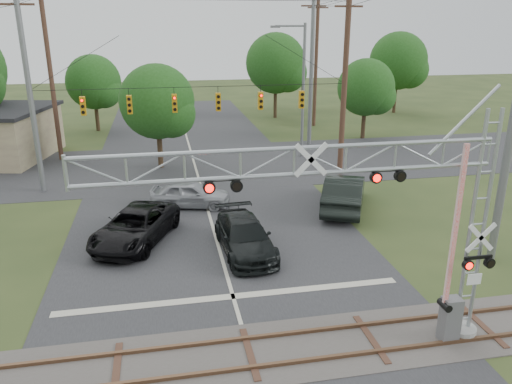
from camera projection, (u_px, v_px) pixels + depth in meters
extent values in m
cube|color=#2A2A2D|center=(218.00, 247.00, 22.88)|extent=(14.00, 90.00, 0.02)
cube|color=#2A2A2D|center=(195.00, 165.00, 35.89)|extent=(90.00, 12.00, 0.02)
cube|color=#45403C|center=(250.00, 354.00, 15.45)|extent=(90.00, 3.20, 0.05)
cube|color=brown|center=(254.00, 367.00, 14.75)|extent=(90.00, 0.12, 0.14)
cube|color=brown|center=(246.00, 339.00, 16.09)|extent=(90.00, 0.12, 0.14)
cylinder|color=gray|center=(461.00, 331.00, 16.40)|extent=(0.93, 0.93, 0.31)
cube|color=silver|center=(474.00, 279.00, 15.43)|extent=(0.47, 0.03, 0.36)
cube|color=slate|center=(450.00, 320.00, 15.89)|extent=(0.57, 0.47, 1.56)
cube|color=red|center=(455.00, 229.00, 14.82)|extent=(0.15, 0.09, 5.19)
cylinder|color=slate|center=(30.00, 96.00, 28.59)|extent=(0.32, 0.32, 11.50)
cylinder|color=#462C20|center=(344.00, 88.00, 32.04)|extent=(0.36, 0.36, 11.50)
cylinder|color=black|center=(196.00, 87.00, 30.22)|extent=(19.00, 0.03, 0.03)
cube|color=orange|center=(83.00, 106.00, 29.32)|extent=(0.30, 0.30, 1.10)
cube|color=orange|center=(130.00, 105.00, 29.80)|extent=(0.30, 0.30, 1.10)
cube|color=orange|center=(175.00, 103.00, 30.28)|extent=(0.30, 0.30, 1.10)
cube|color=orange|center=(218.00, 102.00, 30.77)|extent=(0.30, 0.30, 1.10)
cube|color=orange|center=(260.00, 101.00, 31.25)|extent=(0.30, 0.30, 1.10)
cube|color=orange|center=(301.00, 100.00, 31.74)|extent=(0.30, 0.30, 1.10)
imported|color=black|center=(135.00, 226.00, 23.16)|extent=(4.62, 6.22, 1.57)
imported|color=black|center=(245.00, 236.00, 22.16)|extent=(2.42, 5.32, 1.51)
imported|color=#97999E|center=(190.00, 194.00, 27.68)|extent=(4.66, 2.74, 1.49)
imported|color=black|center=(344.00, 192.00, 27.32)|extent=(4.28, 6.14, 1.92)
cylinder|color=slate|center=(303.00, 92.00, 36.72)|extent=(0.22, 0.22, 9.75)
cylinder|color=slate|center=(290.00, 26.00, 35.02)|extent=(2.17, 0.13, 0.13)
cube|color=slate|center=(275.00, 27.00, 34.84)|extent=(0.65, 0.27, 0.16)
cylinder|color=#462C20|center=(51.00, 77.00, 35.46)|extent=(0.34, 0.34, 12.12)
cylinder|color=slate|center=(311.00, 74.00, 40.30)|extent=(0.34, 0.34, 11.68)
cube|color=#462C20|center=(314.00, 6.00, 38.64)|extent=(2.00, 0.12, 0.12)
cylinder|color=#462C20|center=(316.00, 65.00, 47.93)|extent=(0.34, 0.34, 11.77)
cube|color=#462C20|center=(318.00, 8.00, 46.26)|extent=(2.00, 0.12, 0.12)
cylinder|color=#372719|center=(97.00, 114.00, 46.96)|extent=(0.36, 0.36, 3.23)
sphere|color=#1D4915|center=(93.00, 82.00, 46.01)|extent=(5.00, 5.00, 5.00)
cylinder|color=#372719|center=(160.00, 145.00, 34.90)|extent=(0.36, 0.36, 3.30)
sphere|color=#1D4915|center=(157.00, 102.00, 33.93)|extent=(5.11, 5.11, 5.11)
cylinder|color=#372719|center=(275.00, 99.00, 53.31)|extent=(0.36, 0.36, 4.06)
sphere|color=#1D4915|center=(276.00, 63.00, 52.12)|extent=(6.27, 6.27, 6.27)
cylinder|color=#372719|center=(364.00, 120.00, 43.88)|extent=(0.36, 0.36, 3.17)
sphere|color=#1D4915|center=(366.00, 87.00, 42.95)|extent=(4.90, 4.90, 4.90)
cylinder|color=#372719|center=(395.00, 95.00, 56.27)|extent=(0.36, 0.36, 4.07)
sphere|color=#1D4915|center=(398.00, 61.00, 55.08)|extent=(6.29, 6.29, 6.29)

